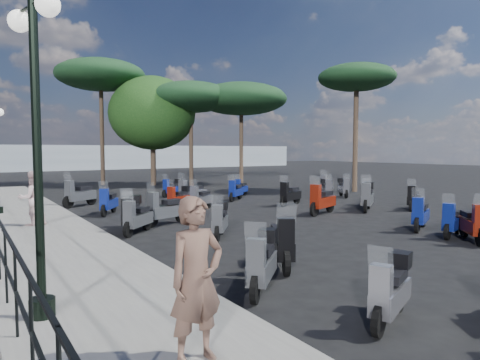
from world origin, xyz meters
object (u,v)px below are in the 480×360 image
scooter_4 (108,203)px  pine_0 (191,98)px  pine_2 (101,75)px  scooter_20 (367,197)px  scooter_3 (137,219)px  scooter_10 (179,198)px  scooter_9 (166,210)px  scooter_26 (367,195)px  scooter_21 (322,201)px  broadleaf_tree (153,113)px  pedestrian_far (32,198)px  pine_3 (357,78)px  lamp_post_0 (37,136)px  scooter_16 (290,195)px  scooter_29 (326,185)px  scooter_28 (344,188)px  scooter_15 (201,199)px  scooter_7 (282,244)px  scooter_23 (236,191)px  scooter_8 (220,221)px  scooter_14 (420,215)px  scooter_13 (472,225)px  scooter_0 (390,292)px  scooter_19 (453,222)px  scooter_27 (413,199)px  scooter_5 (79,195)px  scooter_30 (326,189)px  pine_1 (241,99)px  scooter_11 (172,188)px  scooter_1 (262,263)px  scooter_22 (241,189)px  scooter_2 (132,214)px

scooter_4 → pine_0: bearing=-96.5°
pine_2 → scooter_20: bearing=-74.3°
scooter_3 → scooter_10: size_ratio=0.93×
scooter_9 → scooter_26: (9.05, -0.42, -0.02)m
scooter_21 → broadleaf_tree: size_ratio=0.24×
scooter_4 → pine_2: bearing=-71.1°
pedestrian_far → pine_3: pine_3 is taller
lamp_post_0 → scooter_16: 13.86m
scooter_16 → scooter_20: 3.31m
scooter_16 → lamp_post_0: bearing=104.3°
scooter_3 → scooter_29: 13.63m
scooter_20 → scooter_28: bearing=-71.4°
scooter_15 → scooter_28: (8.36, 0.17, 0.03)m
scooter_7 → scooter_23: bearing=-87.5°
scooter_8 → scooter_14: 6.07m
scooter_13 → broadleaf_tree: size_ratio=0.18×
pine_3 → scooter_9: bearing=-162.1°
scooter_15 → scooter_29: scooter_29 is taller
scooter_10 → scooter_26: bearing=-146.3°
scooter_7 → pine_2: (2.78, 23.21, 7.01)m
scooter_10 → pine_2: (0.79, 14.01, 7.04)m
scooter_0 → scooter_19: (6.41, 2.86, -0.01)m
scooter_16 → scooter_27: size_ratio=1.08×
lamp_post_0 → scooter_16: size_ratio=2.67×
scooter_4 → scooter_10: bearing=-145.6°
scooter_19 → pine_3: 14.38m
scooter_5 → scooter_10: size_ratio=1.17×
broadleaf_tree → scooter_30: bearing=-71.6°
broadleaf_tree → scooter_13: bearing=-89.7°
scooter_5 → scooter_20: (9.28, -7.54, 0.04)m
pine_0 → scooter_3: bearing=-121.9°
scooter_8 → scooter_30: scooter_30 is taller
scooter_20 → pine_1: pine_1 is taller
scooter_16 → scooter_27: (3.29, -3.76, -0.02)m
pedestrian_far → scooter_20: bearing=154.5°
scooter_11 → scooter_0: bearing=139.0°
scooter_1 → scooter_14: 7.53m
broadleaf_tree → pine_1: 6.14m
lamp_post_0 → scooter_30: lamp_post_0 is taller
scooter_8 → scooter_20: (7.54, 1.30, 0.09)m
scooter_4 → scooter_22: bearing=-127.6°
scooter_7 → scooter_22: (6.71, 11.75, -0.08)m
scooter_30 → pine_1: 11.00m
lamp_post_0 → pine_0: pine_0 is taller
scooter_2 → scooter_22: size_ratio=1.17×
scooter_5 → scooter_14: bearing=-178.9°
scooter_5 → pine_0: (8.93, 7.22, 5.42)m
scooter_26 → scooter_30: 3.24m
scooter_3 → broadleaf_tree: 18.02m
scooter_1 → scooter_4: 10.15m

